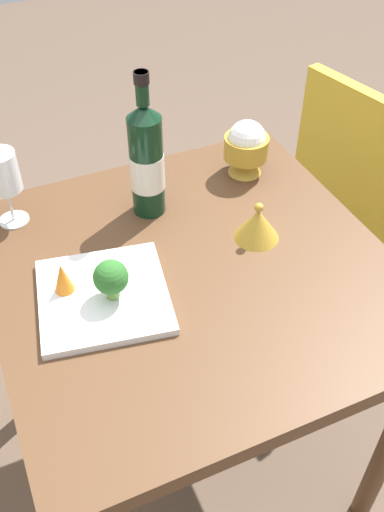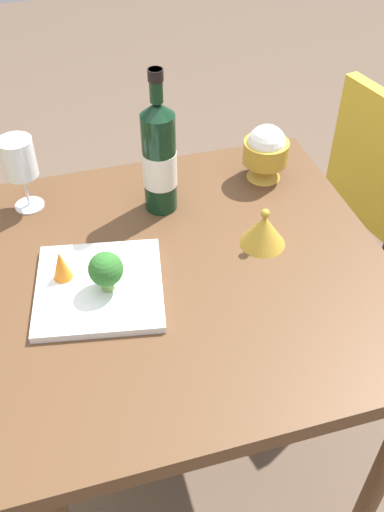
{
  "view_description": "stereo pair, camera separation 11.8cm",
  "coord_description": "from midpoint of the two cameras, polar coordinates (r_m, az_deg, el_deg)",
  "views": [
    {
      "loc": [
        -0.35,
        -0.79,
        1.59
      ],
      "look_at": [
        0.0,
        0.0,
        0.79
      ],
      "focal_mm": 40.23,
      "sensor_mm": 36.0,
      "label": 1
    },
    {
      "loc": [
        -0.24,
        -0.83,
        1.59
      ],
      "look_at": [
        0.0,
        0.0,
        0.79
      ],
      "focal_mm": 40.23,
      "sensor_mm": 36.0,
      "label": 2
    }
  ],
  "objects": [
    {
      "name": "wine_bottle",
      "position": [
        1.27,
        -7.22,
        9.29
      ],
      "size": [
        0.08,
        0.08,
        0.34
      ],
      "color": "black",
      "rests_on": "dining_table"
    },
    {
      "name": "dining_table",
      "position": [
        1.27,
        -2.66,
        -4.41
      ],
      "size": [
        0.82,
        0.82,
        0.76
      ],
      "color": "brown",
      "rests_on": "ground_plane"
    },
    {
      "name": "rice_bowl",
      "position": [
        1.43,
        3.04,
        10.71
      ],
      "size": [
        0.11,
        0.11,
        0.14
      ],
      "color": "gold",
      "rests_on": "dining_table"
    },
    {
      "name": "wine_glass",
      "position": [
        1.32,
        -20.89,
        7.54
      ],
      "size": [
        0.08,
        0.08,
        0.18
      ],
      "color": "white",
      "rests_on": "dining_table"
    },
    {
      "name": "ground_plane",
      "position": [
        1.81,
        -1.96,
        -18.71
      ],
      "size": [
        8.0,
        8.0,
        0.0
      ],
      "primitive_type": "plane",
      "color": "brown"
    },
    {
      "name": "rice_bowl_lid",
      "position": [
        1.24,
        3.84,
        3.08
      ],
      "size": [
        0.1,
        0.1,
        0.09
      ],
      "color": "gold",
      "rests_on": "dining_table"
    },
    {
      "name": "serving_plate",
      "position": [
        1.15,
        -11.72,
        -4.07
      ],
      "size": [
        0.29,
        0.29,
        0.02
      ],
      "rotation": [
        0.0,
        0.0,
        -0.18
      ],
      "color": "white",
      "rests_on": "dining_table"
    },
    {
      "name": "chair_by_wall",
      "position": [
        1.91,
        14.73,
        7.6
      ],
      "size": [
        0.48,
        0.48,
        0.85
      ],
      "rotation": [
        0.0,
        0.0,
        -1.36
      ],
      "color": "gold",
      "rests_on": "ground_plane"
    },
    {
      "name": "broccoli_floret",
      "position": [
        1.1,
        -11.11,
        -2.3
      ],
      "size": [
        0.07,
        0.07,
        0.09
      ],
      "color": "#729E4C",
      "rests_on": "serving_plate"
    },
    {
      "name": "carrot_garnish_left",
      "position": [
        1.14,
        -15.64,
        -2.21
      ],
      "size": [
        0.04,
        0.04,
        0.07
      ],
      "color": "orange",
      "rests_on": "serving_plate"
    }
  ]
}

